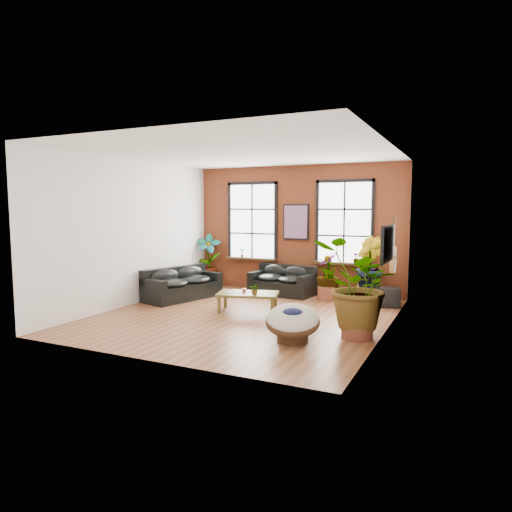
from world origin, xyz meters
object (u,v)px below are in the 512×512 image
(coffee_table, at_px, (248,295))
(papasan_chair, at_px, (293,321))
(sofa_back, at_px, (283,281))
(sofa_left, at_px, (181,285))

(coffee_table, distance_m, papasan_chair, 2.51)
(sofa_back, bearing_deg, coffee_table, -81.48)
(coffee_table, bearing_deg, papasan_chair, -61.53)
(coffee_table, bearing_deg, sofa_left, 149.01)
(papasan_chair, bearing_deg, sofa_left, 131.29)
(sofa_left, bearing_deg, papasan_chair, -105.41)
(sofa_back, bearing_deg, sofa_left, -135.30)
(sofa_left, xyz_separation_m, coffee_table, (2.21, -0.59, 0.01))
(sofa_left, height_order, coffee_table, sofa_left)
(sofa_left, relative_size, papasan_chair, 1.84)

